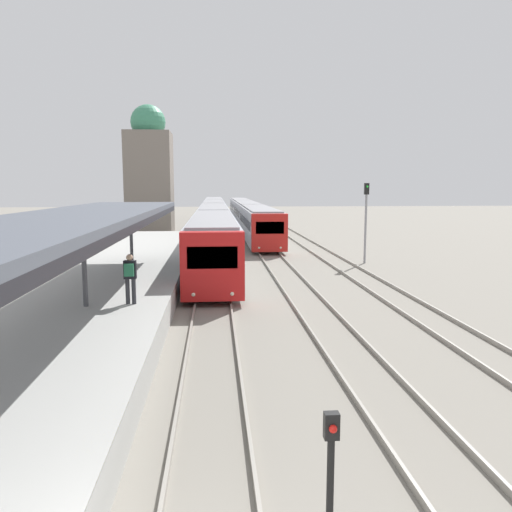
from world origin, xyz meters
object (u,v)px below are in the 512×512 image
Objects in this scene: person_on_platform at (130,275)px; signal_mast_far at (366,213)px; train_far at (247,213)px; train_near at (214,216)px; signal_post_near at (331,462)px.

signal_mast_far reaches higher than person_on_platform.
person_on_platform is 43.08m from train_far.
train_far is at bearing 59.71° from train_near.
person_on_platform is 11.18m from signal_post_near.
train_near is at bearing 113.54° from signal_mast_far.
signal_post_near is at bearing -87.99° from train_near.
signal_mast_far is at bearing -66.46° from train_near.
train_near is 23.83m from signal_mast_far.
signal_mast_far is at bearing 72.07° from signal_post_near.
train_near is 46.20m from signal_post_near.
person_on_platform is 18.65m from signal_mast_far.
train_far is 27.13× the size of signal_post_near.
signal_mast_far is (5.59, -28.50, 1.46)m from train_far.
train_near reaches higher than signal_post_near.
train_far is (6.59, 42.57, -0.22)m from person_on_platform.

